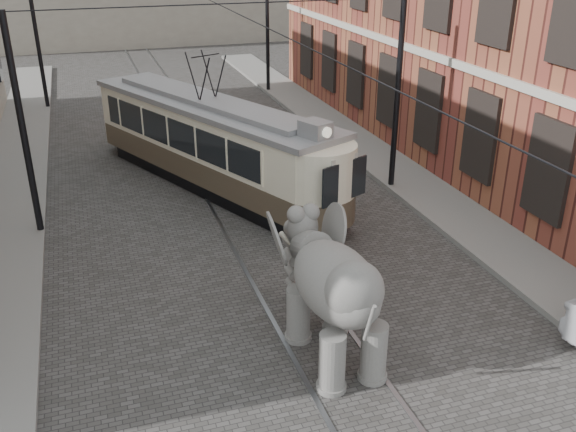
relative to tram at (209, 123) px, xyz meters
name	(u,v)px	position (x,y,z in m)	size (l,w,h in m)	color
ground	(302,312)	(0.30, -8.10, -2.14)	(120.00, 120.00, 0.00)	#44413F
tram_rails	(302,311)	(0.30, -8.10, -2.13)	(1.54, 80.00, 0.02)	slate
sidewalk_right	(529,268)	(6.30, -8.10, -2.07)	(2.00, 60.00, 0.15)	slate
catenary	(235,122)	(0.10, -3.10, 0.86)	(11.00, 30.20, 6.00)	black
tram	(209,123)	(0.00, 0.00, 0.00)	(2.23, 10.79, 4.28)	beige
elephant	(335,300)	(0.35, -9.84, -0.82)	(2.39, 4.33, 2.65)	#5C5A55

